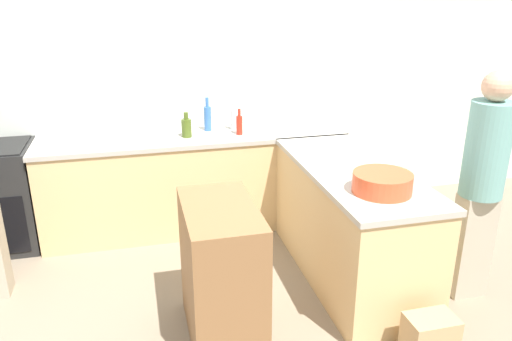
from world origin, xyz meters
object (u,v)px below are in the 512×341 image
object	(u,v)px
vinegar_bottle_clear	(234,119)
paper_bag	(429,340)
island_table	(222,273)
hot_sauce_bottle	(239,124)
olive_oil_bottle	(186,127)
water_bottle_blue	(208,118)
person_at_peninsula	(482,179)
mixing_bowl	(382,183)

from	to	relation	value
vinegar_bottle_clear	paper_bag	world-z (taller)	vinegar_bottle_clear
island_table	hot_sauce_bottle	world-z (taller)	hot_sauce_bottle
island_table	paper_bag	distance (m)	1.32
island_table	hot_sauce_bottle	distance (m)	1.71
island_table	hot_sauce_bottle	bearing A→B (deg)	73.51
olive_oil_bottle	water_bottle_blue	bearing A→B (deg)	37.44
person_at_peninsula	paper_bag	size ratio (longest dim) A/B	5.14
person_at_peninsula	paper_bag	bearing A→B (deg)	-139.06
island_table	paper_bag	xyz separation A→B (m)	(1.15, -0.57, -0.30)
hot_sauce_bottle	water_bottle_blue	distance (m)	0.33
mixing_bowl	vinegar_bottle_clear	bearing A→B (deg)	109.97
person_at_peninsula	vinegar_bottle_clear	bearing A→B (deg)	129.33
olive_oil_bottle	person_at_peninsula	bearing A→B (deg)	-40.38
olive_oil_bottle	person_at_peninsula	distance (m)	2.42
island_table	mixing_bowl	bearing A→B (deg)	0.34
island_table	paper_bag	world-z (taller)	island_table
paper_bag	mixing_bowl	bearing A→B (deg)	98.71
vinegar_bottle_clear	paper_bag	size ratio (longest dim) A/B	0.81
hot_sauce_bottle	mixing_bowl	bearing A→B (deg)	-68.68
island_table	vinegar_bottle_clear	world-z (taller)	vinegar_bottle_clear
olive_oil_bottle	paper_bag	size ratio (longest dim) A/B	0.70
vinegar_bottle_clear	paper_bag	bearing A→B (deg)	-72.74
olive_oil_bottle	vinegar_bottle_clear	xyz separation A→B (m)	(0.45, 0.13, 0.01)
island_table	water_bottle_blue	world-z (taller)	water_bottle_blue
island_table	vinegar_bottle_clear	size ratio (longest dim) A/B	3.52
vinegar_bottle_clear	person_at_peninsula	xyz separation A→B (m)	(1.39, -1.70, -0.09)
water_bottle_blue	olive_oil_bottle	bearing A→B (deg)	-142.56
mixing_bowl	person_at_peninsula	xyz separation A→B (m)	(0.77, 0.02, -0.05)
island_table	vinegar_bottle_clear	distance (m)	1.86
water_bottle_blue	paper_bag	size ratio (longest dim) A/B	0.97
water_bottle_blue	vinegar_bottle_clear	xyz separation A→B (m)	(0.24, -0.03, -0.02)
olive_oil_bottle	vinegar_bottle_clear	bearing A→B (deg)	16.05
hot_sauce_bottle	olive_oil_bottle	distance (m)	0.47
mixing_bowl	person_at_peninsula	world-z (taller)	person_at_peninsula
hot_sauce_bottle	water_bottle_blue	bearing A→B (deg)	141.93
vinegar_bottle_clear	olive_oil_bottle	bearing A→B (deg)	-163.95
island_table	vinegar_bottle_clear	xyz separation A→B (m)	(0.44, 1.72, 0.55)
hot_sauce_bottle	vinegar_bottle_clear	size ratio (longest dim) A/B	0.91
water_bottle_blue	paper_bag	world-z (taller)	water_bottle_blue
hot_sauce_bottle	person_at_peninsula	bearing A→B (deg)	-48.14
island_table	mixing_bowl	size ratio (longest dim) A/B	2.37
olive_oil_bottle	mixing_bowl	bearing A→B (deg)	-55.84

